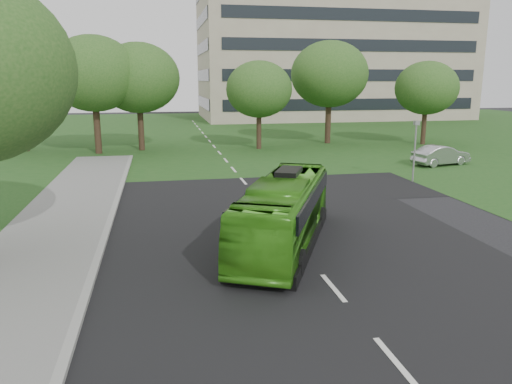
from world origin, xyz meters
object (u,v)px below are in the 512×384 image
(tree_park_b, at_px, (138,78))
(tree_park_d, at_px, (330,74))
(bus, at_px, (284,212))
(camera_pole, at_px, (415,143))
(tree_park_a, at_px, (93,74))
(sedan, at_px, (441,155))
(tree_park_e, at_px, (427,88))
(tree_park_c, at_px, (259,89))
(tree_park_f, at_px, (20,82))
(office_building, at_px, (331,36))

(tree_park_b, distance_m, tree_park_d, 17.38)
(bus, relative_size, camera_pole, 2.49)
(tree_park_a, distance_m, sedan, 27.40)
(tree_park_e, bearing_deg, camera_pole, -120.83)
(tree_park_c, relative_size, tree_park_f, 0.90)
(tree_park_a, bearing_deg, bus, -69.84)
(tree_park_a, xyz_separation_m, tree_park_c, (13.54, 0.25, -1.29))
(tree_park_d, relative_size, sedan, 2.20)
(tree_park_c, xyz_separation_m, bus, (-4.20, -25.68, -3.87))
(tree_park_c, bearing_deg, office_building, 61.90)
(tree_park_c, bearing_deg, tree_park_d, 19.60)
(tree_park_c, distance_m, tree_park_f, 19.88)
(tree_park_a, bearing_deg, sedan, -23.17)
(tree_park_c, height_order, bus, tree_park_c)
(tree_park_c, bearing_deg, sedan, -44.23)
(tree_park_c, distance_m, bus, 26.31)
(camera_pole, bearing_deg, bus, -126.62)
(tree_park_c, height_order, camera_pole, tree_park_c)
(sedan, bearing_deg, bus, 119.85)
(tree_park_e, xyz_separation_m, camera_pole, (-9.46, -15.84, -2.84))
(office_building, distance_m, tree_park_a, 47.23)
(tree_park_b, xyz_separation_m, tree_park_c, (10.10, -1.08, -0.96))
(tree_park_b, height_order, tree_park_d, tree_park_d)
(tree_park_b, xyz_separation_m, tree_park_e, (25.84, -1.04, -0.90))
(tree_park_a, xyz_separation_m, tree_park_f, (-6.20, 2.57, -0.68))
(tree_park_e, bearing_deg, tree_park_a, -179.41)
(office_building, bearing_deg, camera_pole, -103.46)
(sedan, distance_m, camera_pole, 7.13)
(tree_park_a, bearing_deg, tree_park_f, 157.53)
(tree_park_b, xyz_separation_m, sedan, (21.20, -11.88, -5.39))
(bus, xyz_separation_m, sedan, (15.29, 14.89, -0.55))
(sedan, bearing_deg, tree_park_c, 31.40)
(tree_park_a, relative_size, tree_park_d, 1.00)
(tree_park_d, bearing_deg, tree_park_a, -172.25)
(tree_park_f, height_order, bus, tree_park_f)
(tree_park_d, xyz_separation_m, bus, (-11.41, -28.25, -5.17))
(tree_park_c, xyz_separation_m, tree_park_f, (-19.74, 2.31, 0.61))
(tree_park_a, height_order, tree_park_d, tree_park_d)
(office_building, bearing_deg, tree_park_a, -132.72)
(tree_park_b, relative_size, tree_park_f, 1.07)
(office_building, bearing_deg, tree_park_b, -130.59)
(office_building, height_order, tree_park_c, office_building)
(tree_park_f, bearing_deg, tree_park_e, -3.65)
(bus, bearing_deg, tree_park_d, 92.95)
(tree_park_a, bearing_deg, tree_park_d, 7.75)
(tree_park_e, relative_size, tree_park_f, 0.90)
(tree_park_b, bearing_deg, sedan, -29.27)
(tree_park_a, distance_m, tree_park_e, 29.30)
(tree_park_f, bearing_deg, camera_pole, -34.84)
(tree_park_b, height_order, tree_park_c, tree_park_b)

